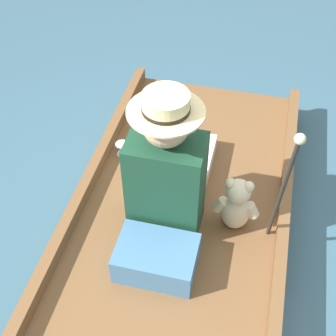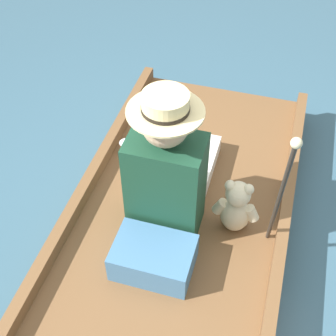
# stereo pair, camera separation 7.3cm
# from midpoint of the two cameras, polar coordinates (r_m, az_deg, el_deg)

# --- Properties ---
(ground_plane) EXTENTS (16.00, 16.00, 0.00)m
(ground_plane) POSITION_cam_midpoint_polar(r_m,az_deg,el_deg) (2.67, 0.18, -8.93)
(ground_plane) COLOR #385B70
(punt_boat) EXTENTS (1.17, 2.54, 0.24)m
(punt_boat) POSITION_cam_midpoint_polar(r_m,az_deg,el_deg) (2.60, 0.19, -7.86)
(punt_boat) COLOR brown
(punt_boat) RESTS_ON ground_plane
(seat_cushion) EXTENTS (0.39, 0.27, 0.16)m
(seat_cushion) POSITION_cam_midpoint_polar(r_m,az_deg,el_deg) (2.33, -2.33, -10.92)
(seat_cushion) COLOR teal
(seat_cushion) RESTS_ON punt_boat
(seated_person) EXTENTS (0.37, 0.81, 0.86)m
(seated_person) POSITION_cam_midpoint_polar(r_m,az_deg,el_deg) (2.36, -0.62, -0.31)
(seated_person) COLOR white
(seated_person) RESTS_ON punt_boat
(teddy_bear) EXTENTS (0.25, 0.15, 0.35)m
(teddy_bear) POSITION_cam_midpoint_polar(r_m,az_deg,el_deg) (2.43, 7.47, -4.54)
(teddy_bear) COLOR beige
(teddy_bear) RESTS_ON punt_boat
(wine_glass) EXTENTS (0.08, 0.08, 0.09)m
(wine_glass) POSITION_cam_midpoint_polar(r_m,az_deg,el_deg) (2.88, -6.33, 2.54)
(wine_glass) COLOR silver
(wine_glass) RESTS_ON punt_boat
(walking_cane) EXTENTS (0.04, 0.29, 0.93)m
(walking_cane) POSITION_cam_midpoint_polar(r_m,az_deg,el_deg) (2.05, 12.94, -2.23)
(walking_cane) COLOR #2D2823
(walking_cane) RESTS_ON punt_boat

